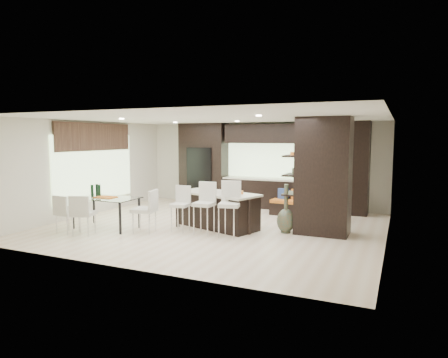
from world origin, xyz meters
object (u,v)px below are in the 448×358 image
at_px(floor_vase, 286,209).
at_px(stool_mid, 204,213).
at_px(stool_left, 180,213).
at_px(kitchen_island, 218,210).
at_px(chair_near, 84,217).
at_px(dining_table, 106,213).
at_px(bench, 291,208).
at_px(stool_right, 230,215).
at_px(chair_far, 68,215).
at_px(chair_end, 144,213).

bearing_deg(floor_vase, stool_mid, -151.47).
height_order(stool_left, stool_mid, stool_mid).
xyz_separation_m(kitchen_island, stool_left, (-0.65, -0.75, 0.00)).
relative_size(stool_mid, chair_near, 1.13).
bearing_deg(dining_table, stool_left, 13.69).
bearing_deg(bench, stool_right, -97.37).
relative_size(stool_mid, chair_far, 1.17).
xyz_separation_m(kitchen_island, bench, (1.26, 2.24, -0.22)).
relative_size(dining_table, chair_near, 1.85).
height_order(stool_mid, stool_right, stool_right).
bearing_deg(kitchen_island, chair_end, -120.24).
xyz_separation_m(stool_right, bench, (0.61, 3.01, -0.29)).
xyz_separation_m(stool_mid, bench, (1.26, 3.00, -0.27)).
distance_m(stool_mid, chair_end, 1.42).
bearing_deg(stool_right, chair_near, -171.94).
xyz_separation_m(stool_left, stool_mid, (0.65, -0.02, 0.05)).
bearing_deg(floor_vase, chair_near, -153.18).
distance_m(bench, dining_table, 5.08).
bearing_deg(chair_near, kitchen_island, 20.02).
bearing_deg(floor_vase, dining_table, -162.10).
bearing_deg(stool_mid, chair_near, -154.91).
bearing_deg(dining_table, bench, 42.41).
distance_m(chair_near, chair_far, 0.50).
height_order(stool_left, floor_vase, floor_vase).
distance_m(stool_mid, chair_far, 3.21).
distance_m(stool_left, stool_right, 1.29).
bearing_deg(kitchen_island, floor_vase, 23.35).
height_order(bench, floor_vase, floor_vase).
xyz_separation_m(floor_vase, chair_end, (-3.04, -1.35, -0.10)).
height_order(chair_far, chair_end, chair_end).
relative_size(chair_near, chair_end, 0.92).
relative_size(kitchen_island, dining_table, 1.32).
height_order(stool_right, chair_end, stool_right).
distance_m(kitchen_island, floor_vase, 1.70).
relative_size(kitchen_island, floor_vase, 1.83).
bearing_deg(stool_right, floor_vase, 29.02).
bearing_deg(chair_far, stool_left, 30.08).
height_order(kitchen_island, chair_far, kitchen_island).
distance_m(stool_left, chair_end, 0.84).
relative_size(stool_right, floor_vase, 0.89).
height_order(floor_vase, chair_end, floor_vase).
distance_m(stool_mid, chair_near, 2.76).
relative_size(stool_left, stool_right, 0.86).
bearing_deg(stool_mid, kitchen_island, 89.46).
bearing_deg(bench, kitchen_island, -115.24).
distance_m(stool_left, bench, 3.54).
relative_size(stool_right, dining_table, 0.64).
xyz_separation_m(stool_left, stool_right, (1.29, -0.03, 0.07)).
xyz_separation_m(dining_table, chair_near, (0.00, -0.76, 0.05)).
bearing_deg(stool_mid, stool_right, -1.39).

